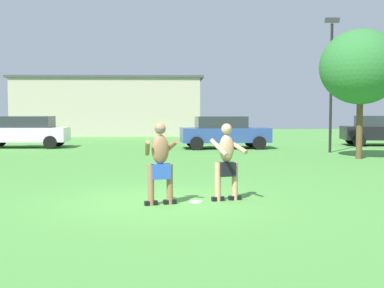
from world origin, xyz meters
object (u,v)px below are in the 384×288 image
Objects in this scene: player_with_cap at (160,160)px; car_black_far_end at (383,130)px; car_white_mid_lot at (25,131)px; player_in_black at (227,161)px; car_blue_near_post at (224,132)px; frisbee at (196,202)px; lamp_post at (331,71)px; tree_behind_players at (361,67)px.

player_with_cap is 0.37× the size of car_black_far_end.
player_with_cap is at bearing -65.50° from car_white_mid_lot.
player_in_black reaches higher than car_blue_near_post.
player_with_cap is 1.18m from frisbee.
lamp_post is (6.43, 12.43, 3.61)m from frisbee.
car_blue_near_post is 7.78m from tree_behind_players.
player_in_black is at bearing -115.28° from lamp_post.
tree_behind_players is (7.41, 9.64, 2.63)m from player_with_cap.
player_with_cap reaches higher than car_white_mid_lot.
car_black_far_end is (18.53, 1.00, 0.00)m from car_white_mid_lot.
lamp_post reaches higher than player_in_black.
player_with_cap is 20.36m from car_black_far_end.
car_blue_near_post is 0.75× the size of lamp_post.
car_blue_near_post is 1.03× the size of car_white_mid_lot.
player_with_cap is 0.38× the size of car_blue_near_post.
car_white_mid_lot is at bearing 156.68° from tree_behind_players.
frisbee is at bearing -122.15° from car_black_far_end.
lamp_post is (7.16, 12.67, 2.71)m from player_with_cap.
player_in_black is at bearing -94.83° from car_blue_near_post.
tree_behind_players reaches higher than frisbee.
car_blue_near_post is 9.94m from car_white_mid_lot.
car_white_mid_lot reaches higher than frisbee.
car_black_far_end is (8.62, 1.82, 0.00)m from car_blue_near_post.
frisbee is at bearing -162.66° from player_in_black.
car_blue_near_post reaches higher than frisbee.
player_with_cap is 0.39× the size of car_white_mid_lot.
car_white_mid_lot is 18.55m from car_black_far_end.
tree_behind_players is (4.78, -5.50, 2.72)m from car_blue_near_post.
player_with_cap is at bearing -127.53° from tree_behind_players.
tree_behind_players reaches higher than car_black_far_end.
car_white_mid_lot is (-9.90, 0.83, 0.00)m from car_blue_near_post.
car_black_far_end is (10.52, 16.73, 0.81)m from frisbee.
lamp_post is 3.03m from tree_behind_players.
car_blue_near_post is at bearing 82.75° from frisbee.
lamp_post is (5.77, 12.22, 2.77)m from player_in_black.
player_in_black is 13.80m from lamp_post.
car_white_mid_lot is 0.97× the size of car_black_far_end.
car_black_far_end is 0.89× the size of tree_behind_players.
car_blue_near_post is 5.87m from lamp_post.
player_in_black is 0.38× the size of car_white_mid_lot.
car_white_mid_lot is 0.73× the size of lamp_post.
tree_behind_players reaches higher than player_with_cap.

